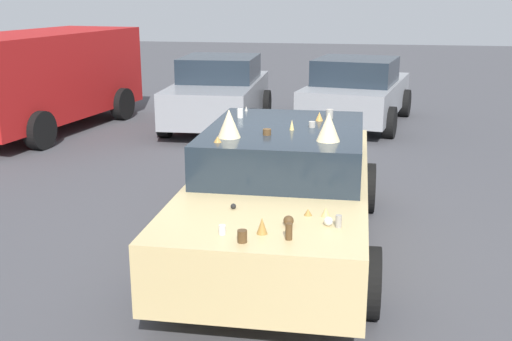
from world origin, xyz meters
name	(u,v)px	position (x,y,z in m)	size (l,w,h in m)	color
ground_plane	(282,247)	(0.00, 0.00, 0.00)	(60.00, 60.00, 0.00)	#47474C
art_car_decorated	(283,188)	(0.03, 0.00, 0.71)	(4.65, 2.13, 1.66)	#D8BC7F
parked_van_far_right	(42,76)	(5.55, 5.76, 1.14)	(5.25, 2.73, 2.02)	#B21919
parked_sedan_far_left	(219,92)	(6.56, 2.24, 0.74)	(3.97, 2.06, 1.49)	gray
parked_sedan_near_left	(357,92)	(7.26, -0.69, 0.72)	(4.16, 2.52, 1.46)	gray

